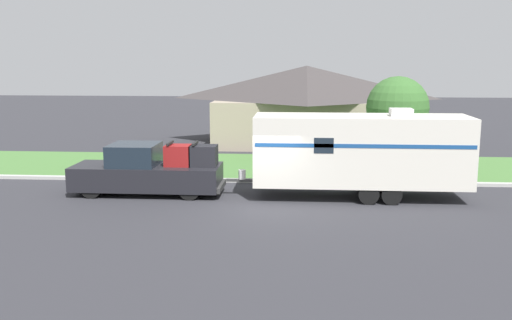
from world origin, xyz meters
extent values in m
plane|color=#2D2D33|center=(0.00, 0.00, 0.00)|extent=(120.00, 120.00, 0.00)
cube|color=#ADADA8|center=(0.00, 3.75, 0.07)|extent=(80.00, 0.30, 0.14)
cube|color=#477538|center=(0.00, 7.40, 0.01)|extent=(80.00, 7.00, 0.03)
cube|color=gray|center=(1.65, 15.83, 1.38)|extent=(10.97, 7.95, 2.76)
pyramid|color=#3D3838|center=(1.65, 15.83, 3.78)|extent=(11.84, 8.58, 2.04)
cube|color=#4C3828|center=(1.65, 11.89, 1.05)|extent=(1.00, 0.06, 2.10)
cylinder|color=black|center=(-6.62, 0.52, 0.41)|extent=(0.83, 0.28, 0.83)
cylinder|color=black|center=(-6.62, 2.21, 0.41)|extent=(0.83, 0.28, 0.83)
cylinder|color=black|center=(-2.84, 0.52, 0.41)|extent=(0.83, 0.28, 0.83)
cylinder|color=black|center=(-2.84, 2.21, 0.41)|extent=(0.83, 0.28, 0.83)
cube|color=black|center=(-5.78, 1.37, 0.69)|extent=(3.51, 2.04, 0.91)
cube|color=#19232D|center=(-5.15, 1.37, 1.56)|extent=(1.82, 1.88, 0.83)
cube|color=black|center=(-2.92, 1.37, 0.69)|extent=(2.22, 2.04, 0.91)
cube|color=#333333|center=(-1.75, 1.37, 0.35)|extent=(0.12, 1.84, 0.20)
cube|color=maroon|center=(-3.41, 1.37, 1.54)|extent=(1.02, 0.86, 0.80)
cube|color=black|center=(-3.73, 1.37, 2.02)|extent=(0.10, 0.94, 0.08)
cube|color=black|center=(-2.43, 1.37, 1.54)|extent=(1.02, 0.86, 0.80)
cube|color=black|center=(-2.76, 1.37, 2.02)|extent=(0.10, 0.94, 0.08)
cylinder|color=black|center=(3.77, 0.34, 0.37)|extent=(0.75, 0.22, 0.75)
cylinder|color=black|center=(3.77, 2.39, 0.37)|extent=(0.75, 0.22, 0.75)
cylinder|color=black|center=(4.59, 0.34, 0.37)|extent=(0.75, 0.22, 0.75)
cylinder|color=black|center=(4.59, 2.39, 0.37)|extent=(0.75, 0.22, 0.75)
cube|color=silver|center=(3.54, 1.37, 1.84)|extent=(7.98, 2.33, 2.58)
cube|color=navy|center=(3.54, 0.20, 2.16)|extent=(7.82, 0.01, 0.14)
cube|color=#383838|center=(-1.00, 1.37, 0.60)|extent=(1.12, 0.12, 0.10)
cylinder|color=silver|center=(-0.95, 1.37, 0.83)|extent=(0.28, 0.28, 0.36)
cube|color=silver|center=(4.98, 1.37, 3.27)|extent=(0.80, 0.68, 0.28)
cube|color=#19232D|center=(2.11, 0.20, 2.16)|extent=(0.70, 0.01, 0.56)
cylinder|color=brown|center=(0.19, 4.87, 0.51)|extent=(0.09, 0.09, 1.03)
cube|color=#B2B2B2|center=(0.19, 4.87, 1.14)|extent=(0.48, 0.20, 0.22)
cylinder|color=brown|center=(5.91, 7.71, 0.90)|extent=(0.24, 0.24, 1.80)
sphere|color=#38662D|center=(5.91, 7.71, 2.92)|extent=(2.98, 2.98, 2.98)
camera|label=1|loc=(1.21, -20.03, 5.22)|focal=40.00mm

